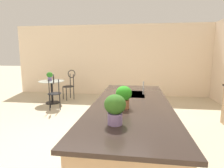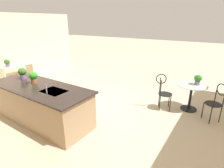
{
  "view_description": "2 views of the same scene",
  "coord_description": "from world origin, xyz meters",
  "views": [
    {
      "loc": [
        2.83,
        0.92,
        1.6
      ],
      "look_at": [
        -1.64,
        0.3,
        0.85
      ],
      "focal_mm": 29.27,
      "sensor_mm": 36.0,
      "label": 1
    },
    {
      "loc": [
        -3.35,
        3.19,
        2.4
      ],
      "look_at": [
        -1.03,
        -0.32,
        0.89
      ],
      "focal_mm": 28.47,
      "sensor_mm": 36.0,
      "label": 2
    }
  ],
  "objects": [
    {
      "name": "writing_desk",
      "position": [
        3.65,
        -0.43,
        0.51
      ],
      "size": [
        0.6,
        1.2,
        0.74
      ],
      "color": "beige",
      "rests_on": "ground"
    },
    {
      "name": "potted_plant_counter_far",
      "position": [
        1.15,
        0.72,
        1.09
      ],
      "size": [
        0.21,
        0.21,
        0.3
      ],
      "color": "#7A669E",
      "rests_on": "kitchen_island"
    },
    {
      "name": "ground_plane",
      "position": [
        0.0,
        0.0,
        0.0
      ],
      "size": [
        40.0,
        40.0,
        0.0
      ],
      "primitive_type": "plane",
      "color": "beige"
    },
    {
      "name": "kitchen_island",
      "position": [
        0.3,
        0.85,
        0.46
      ],
      "size": [
        2.8,
        1.06,
        0.92
      ],
      "color": "tan",
      "rests_on": "ground"
    },
    {
      "name": "potted_plant_on_table",
      "position": [
        -2.77,
        -1.92,
        0.9
      ],
      "size": [
        0.2,
        0.2,
        0.28
      ],
      "color": "#7A669E",
      "rests_on": "bistro_table"
    },
    {
      "name": "chair_by_island",
      "position": [
        -2.02,
        -1.42,
        0.57
      ],
      "size": [
        0.52,
        0.5,
        1.04
      ],
      "color": "black",
      "rests_on": "ground"
    },
    {
      "name": "potted_plant_counter_near",
      "position": [
        0.6,
        0.76,
        1.08
      ],
      "size": [
        0.2,
        0.2,
        0.29
      ],
      "color": "#9E603D",
      "rests_on": "kitchen_island"
    },
    {
      "name": "potted_plant_on_desk",
      "position": [
        3.53,
        -0.08,
        0.91
      ],
      "size": [
        0.21,
        0.21,
        0.29
      ],
      "color": "#7A669E",
      "rests_on": "writing_desk"
    },
    {
      "name": "chair_near_window",
      "position": [
        -3.3,
        -1.45,
        0.57
      ],
      "size": [
        0.54,
        0.54,
        1.04
      ],
      "color": "black",
      "rests_on": "ground"
    },
    {
      "name": "sink_faucet",
      "position": [
        -0.25,
        1.03,
        1.03
      ],
      "size": [
        0.02,
        0.02,
        0.22
      ],
      "primitive_type": "cylinder",
      "color": "#B2B5BA",
      "rests_on": "kitchen_island"
    },
    {
      "name": "bistro_table",
      "position": [
        -2.67,
        -1.82,
        0.45
      ],
      "size": [
        0.8,
        0.8,
        0.74
      ],
      "color": "black",
      "rests_on": "ground"
    }
  ]
}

